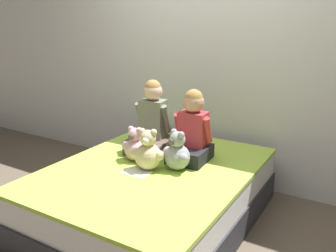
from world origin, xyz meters
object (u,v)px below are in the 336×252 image
Objects in this scene: child_on_left at (152,125)px; child_on_right at (192,131)px; teddy_bear_held_by_right_child at (177,153)px; bed at (153,195)px; teddy_bear_held_by_left_child at (135,146)px; sign_card at (137,172)px; teddy_bear_between_children at (148,152)px.

child_on_left reaches higher than child_on_right.
child_on_right is 1.85× the size of teddy_bear_held_by_right_child.
bed is at bearing -61.27° from child_on_left.
teddy_bear_held_by_left_child is 0.28m from sign_card.
teddy_bear_held_by_right_child is at bearing 2.01° from teddy_bear_held_by_left_child.
bed is at bearing -138.43° from teddy_bear_held_by_right_child.
child_on_left is at bearing 124.41° from bed.
child_on_right reaches higher than bed.
teddy_bear_between_children reaches higher than teddy_bear_held_by_right_child.
bed is 0.38m from teddy_bear_between_children.
teddy_bear_between_children is at bearing -66.62° from child_on_left.
child_on_left reaches higher than teddy_bear_held_by_left_child.
child_on_right reaches higher than teddy_bear_between_children.
teddy_bear_held_by_right_child is (0.18, 0.06, 0.37)m from bed.
teddy_bear_between_children is (0.19, -0.10, 0.02)m from teddy_bear_held_by_left_child.
child_on_left reaches higher than teddy_bear_held_by_right_child.
teddy_bear_held_by_right_child is (0.00, -0.25, -0.12)m from child_on_right.
bed is 5.66× the size of teddy_bear_between_children.
teddy_bear_between_children is at bearing 69.70° from sign_card.
child_on_right is (0.39, 0.00, 0.01)m from child_on_left.
child_on_left is 2.99× the size of sign_card.
bed is 8.83× the size of sign_card.
teddy_bear_between_children reaches higher than sign_card.
teddy_bear_between_children is at bearing -105.85° from bed.
sign_card is at bearing -124.54° from teddy_bear_between_children.
teddy_bear_held_by_right_child is at bearing 19.85° from bed.
teddy_bear_held_by_right_child is (0.39, -0.24, -0.11)m from child_on_left.
child_on_right is 0.57m from sign_card.
teddy_bear_held_by_left_child reaches higher than sign_card.
bed is 2.95× the size of child_on_left.
teddy_bear_between_children reaches higher than bed.
child_on_right is at bearing 47.57° from teddy_bear_between_children.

